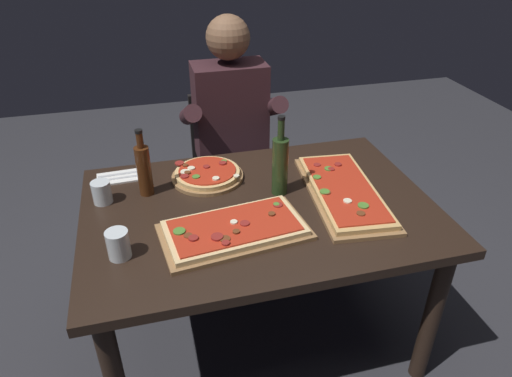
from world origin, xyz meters
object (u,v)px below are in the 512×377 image
object	(u,v)px
diner_chair	(229,162)
tumbler_far_side	(119,246)
pizza_rectangular_front	(234,230)
pizza_rectangular_left	(344,191)
pizza_round_far	(207,174)
seated_diner	(232,130)
oil_bottle_amber	(280,164)
wine_bottle_dark	(144,169)
tumbler_near_camera	(102,193)
dining_table	(259,224)

from	to	relation	value
diner_chair	tumbler_far_side	bearing A→B (deg)	-119.68
pizza_rectangular_front	diner_chair	xyz separation A→B (m)	(0.19, 1.02, -0.27)
pizza_rectangular_left	pizza_rectangular_front	bearing A→B (deg)	-163.50
pizza_rectangular_front	pizza_round_far	size ratio (longest dim) A/B	1.79
tumbler_far_side	seated_diner	bearing A→B (deg)	57.21
diner_chair	pizza_round_far	bearing A→B (deg)	-110.00
pizza_rectangular_left	oil_bottle_amber	size ratio (longest dim) A/B	1.89
wine_bottle_dark	tumbler_near_camera	bearing A→B (deg)	-172.42
wine_bottle_dark	tumbler_far_side	size ratio (longest dim) A/B	2.80
pizza_rectangular_left	oil_bottle_amber	xyz separation A→B (m)	(-0.25, 0.09, 0.11)
oil_bottle_amber	diner_chair	world-z (taller)	oil_bottle_amber
diner_chair	seated_diner	distance (m)	0.28
pizza_rectangular_front	tumbler_far_side	distance (m)	0.41
pizza_rectangular_left	wine_bottle_dark	distance (m)	0.83
pizza_round_far	tumbler_far_side	world-z (taller)	tumbler_far_side
diner_chair	seated_diner	world-z (taller)	seated_diner
pizza_rectangular_front	wine_bottle_dark	bearing A→B (deg)	128.51
diner_chair	seated_diner	bearing A→B (deg)	-90.00
tumbler_far_side	diner_chair	xyz separation A→B (m)	(0.59, 1.04, -0.30)
oil_bottle_amber	tumbler_near_camera	world-z (taller)	oil_bottle_amber
dining_table	pizza_rectangular_left	xyz separation A→B (m)	(0.36, -0.01, 0.12)
pizza_rectangular_front	diner_chair	size ratio (longest dim) A/B	0.65
tumbler_near_camera	diner_chair	world-z (taller)	diner_chair
dining_table	pizza_rectangular_front	distance (m)	0.24
oil_bottle_amber	wine_bottle_dark	bearing A→B (deg)	166.16
dining_table	wine_bottle_dark	size ratio (longest dim) A/B	4.82
dining_table	tumbler_far_side	distance (m)	0.59
tumbler_far_side	pizza_round_far	bearing A→B (deg)	50.09
tumbler_near_camera	seated_diner	distance (m)	0.86
wine_bottle_dark	tumbler_near_camera	distance (m)	0.19
tumbler_near_camera	seated_diner	xyz separation A→B (m)	(0.66, 0.55, -0.04)
dining_table	tumbler_near_camera	size ratio (longest dim) A/B	15.00
pizza_rectangular_front	dining_table	bearing A→B (deg)	49.61
pizza_rectangular_left	diner_chair	distance (m)	0.96
pizza_rectangular_left	tumbler_far_side	bearing A→B (deg)	-169.24
tumbler_near_camera	diner_chair	xyz separation A→B (m)	(0.66, 0.67, -0.29)
pizza_rectangular_front	seated_diner	world-z (taller)	seated_diner
pizza_round_far	diner_chair	bearing A→B (deg)	70.00
pizza_round_far	tumbler_near_camera	size ratio (longest dim) A/B	3.39
tumbler_far_side	seated_diner	world-z (taller)	seated_diner
pizza_round_far	oil_bottle_amber	world-z (taller)	oil_bottle_amber
pizza_rectangular_left	seated_diner	size ratio (longest dim) A/B	0.49
pizza_rectangular_front	wine_bottle_dark	world-z (taller)	wine_bottle_dark
pizza_rectangular_left	oil_bottle_amber	distance (m)	0.29
dining_table	diner_chair	size ratio (longest dim) A/B	1.61
pizza_rectangular_front	oil_bottle_amber	size ratio (longest dim) A/B	1.64
oil_bottle_amber	pizza_round_far	bearing A→B (deg)	144.77
wine_bottle_dark	diner_chair	xyz separation A→B (m)	(0.48, 0.65, -0.37)
dining_table	tumbler_far_side	xyz separation A→B (m)	(-0.55, -0.19, 0.14)
pizza_rectangular_front	diner_chair	distance (m)	1.07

